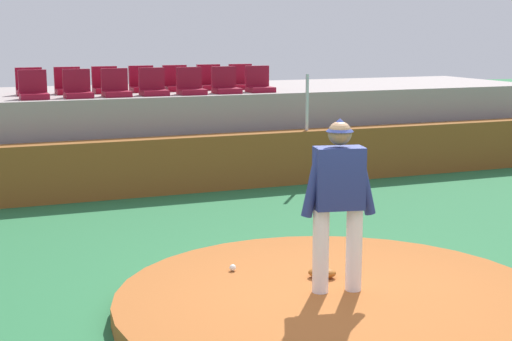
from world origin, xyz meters
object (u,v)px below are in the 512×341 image
pitcher (339,192)px  stadium_chair_1 (78,89)px  stadium_chair_8 (68,86)px  stadium_chair_4 (191,86)px  fielding_glove (322,273)px  stadium_chair_9 (106,85)px  stadium_chair_6 (259,84)px  stadium_chair_11 (176,83)px  stadium_chair_12 (210,82)px  stadium_chair_2 (116,88)px  stadium_chair_5 (225,85)px  stadium_chair_10 (142,84)px  stadium_chair_7 (30,86)px  baseball (233,268)px  stadium_chair_3 (153,87)px  stadium_chair_0 (34,90)px  stadium_chair_13 (242,81)px

pitcher → stadium_chair_1: (-1.43, 7.22, 0.57)m
stadium_chair_8 → stadium_chair_4: bearing=156.3°
fielding_glove → stadium_chair_9: 7.84m
stadium_chair_4 → stadium_chair_6: (1.40, 0.05, 0.00)m
stadium_chair_11 → stadium_chair_12: (0.72, 0.05, 0.00)m
pitcher → stadium_chair_2: stadium_chair_2 is taller
stadium_chair_12 → fielding_glove: bearing=80.4°
stadium_chair_11 → stadium_chair_12: 0.72m
stadium_chair_4 → stadium_chair_5: size_ratio=1.00×
fielding_glove → stadium_chair_8: (-1.52, 7.67, 1.54)m
stadium_chair_10 → stadium_chair_7: bearing=-0.5°
baseball → stadium_chair_3: size_ratio=0.15×
stadium_chair_9 → stadium_chair_12: (2.12, 0.06, 0.00)m
stadium_chair_3 → stadium_chair_10: (0.01, 0.89, 0.00)m
stadium_chair_5 → stadium_chair_10: size_ratio=1.00×
stadium_chair_4 → stadium_chair_11: (-0.02, 0.90, 0.00)m
stadium_chair_9 → stadium_chair_12: 2.12m
stadium_chair_0 → stadium_chair_2: (1.44, -0.01, 0.00)m
stadium_chair_0 → stadium_chair_4: 2.84m
stadium_chair_1 → stadium_chair_2: size_ratio=1.00×
stadium_chair_7 → stadium_chair_8: bearing=178.0°
stadium_chair_0 → stadium_chair_5: bearing=179.5°
fielding_glove → stadium_chair_8: stadium_chair_8 is taller
pitcher → stadium_chair_8: 8.26m
stadium_chair_2 → stadium_chair_9: (-0.02, 0.86, 0.00)m
stadium_chair_10 → stadium_chair_13: same height
stadium_chair_12 → pitcher: bearing=80.6°
stadium_chair_3 → stadium_chair_5: 1.41m
baseball → stadium_chair_11: (1.39, 7.06, 1.56)m
stadium_chair_2 → stadium_chair_5: 2.09m
stadium_chair_4 → stadium_chair_0: bearing=-1.0°
stadium_chair_8 → stadium_chair_13: size_ratio=1.00×
pitcher → stadium_chair_11: 8.12m
stadium_chair_7 → stadium_chair_11: size_ratio=1.00×
stadium_chair_5 → stadium_chair_7: size_ratio=1.00×
stadium_chair_0 → stadium_chair_3: 2.13m
baseball → stadium_chair_5: bearing=71.2°
stadium_chair_8 → stadium_chair_11: (2.09, -0.03, 0.00)m
stadium_chair_8 → stadium_chair_9: (0.70, -0.03, 0.00)m
stadium_chair_0 → stadium_chair_2: bearing=179.8°
pitcher → stadium_chair_8: bearing=111.8°
baseball → stadium_chair_12: 7.59m
stadium_chair_0 → stadium_chair_1: same height
stadium_chair_9 → stadium_chair_5: bearing=157.3°
stadium_chair_1 → stadium_chair_7: 1.17m
pitcher → stadium_chair_11: (0.63, 8.08, 0.57)m
pitcher → stadium_chair_6: (2.05, 7.22, 0.57)m
stadium_chair_9 → stadium_chair_12: bearing=-178.5°
stadium_chair_1 → stadium_chair_10: bearing=-147.2°
stadium_chair_0 → stadium_chair_5: (3.53, -0.03, 0.00)m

